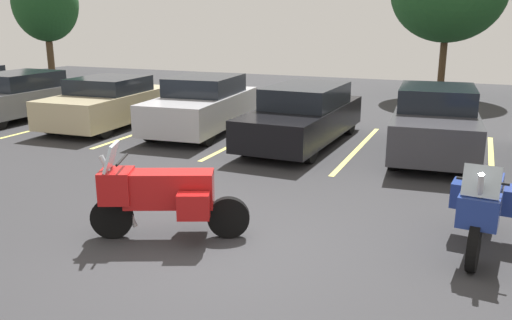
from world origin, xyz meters
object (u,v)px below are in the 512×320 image
Objects in this scene: car_black at (303,115)px; car_silver at (202,105)px; car_grey at (17,96)px; motorcycle_touring at (162,194)px; car_charcoal at (435,123)px; car_champagne at (109,103)px; motorcycle_second at (483,205)px.

car_silver is at bearing 173.99° from car_black.
car_black is (3.04, -0.32, -0.03)m from car_silver.
car_silver reaches higher than car_grey.
motorcycle_touring is at bearing -90.33° from car_black.
motorcycle_touring is 0.44× the size of car_black.
car_champagne is at bearing -179.50° from car_charcoal.
car_charcoal reaches higher than car_silver.
car_charcoal is (3.18, 6.55, 0.10)m from motorcycle_touring.
motorcycle_second is 0.51× the size of car_charcoal.
car_champagne is at bearing -173.30° from car_silver.
car_champagne is at bearing 3.03° from car_grey.
car_black is (9.30, 0.20, 0.00)m from car_grey.
car_black reaches higher than car_grey.
motorcycle_touring is 7.28m from car_charcoal.
car_champagne is 9.09m from car_charcoal.
car_grey is at bearing -175.26° from car_silver.
car_champagne is 0.99× the size of car_charcoal.
motorcycle_touring is at bearing -162.61° from motorcycle_second.
car_grey is 1.01× the size of car_champagne.
car_champagne is (3.36, 0.18, -0.02)m from car_grey.
motorcycle_touring is 8.76m from car_champagne.
car_grey is (-13.49, 4.97, 0.07)m from motorcycle_second.
car_charcoal is at bearing -2.43° from car_silver.
car_charcoal is (12.45, 0.26, 0.05)m from car_grey.
motorcycle_second is 6.65m from car_black.
motorcycle_second is 9.07m from car_silver.
car_silver is at bearing 113.78° from motorcycle_touring.
car_champagne is (-10.13, 5.14, 0.05)m from motorcycle_second.
motorcycle_touring reaches higher than motorcycle_second.
car_silver is 6.19m from car_charcoal.
motorcycle_touring is 0.95× the size of motorcycle_second.
car_charcoal reaches higher than car_grey.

